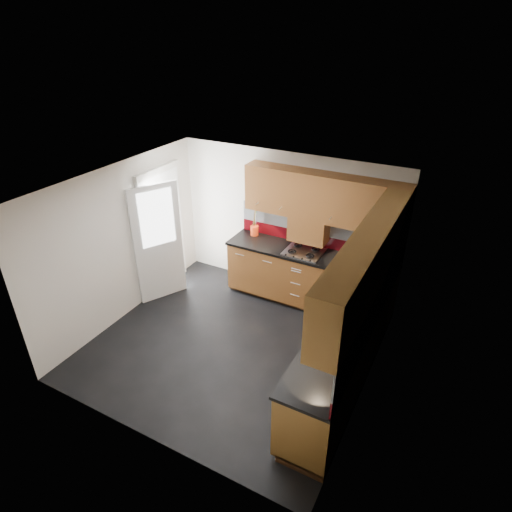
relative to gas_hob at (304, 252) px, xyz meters
The scene contains 14 objects.
room 1.63m from the gas_hob, 107.03° to the right, with size 4.00×3.80×2.64m.
base_cabinets 1.10m from the gas_hob, 50.67° to the right, with size 2.70×3.20×0.95m.
countertop 0.98m from the gas_hob, 51.77° to the right, with size 2.72×3.22×0.04m.
backsplash 1.02m from the gas_hob, 33.28° to the right, with size 2.70×3.20×0.54m.
upper_cabinets 1.36m from the gas_hob, 41.51° to the right, with size 2.50×3.20×0.72m.
extractor_hood 0.37m from the gas_hob, 90.00° to the left, with size 0.60×0.33×0.40m, color brown.
glass_cabinet 1.61m from the gas_hob, 17.76° to the right, with size 0.32×0.80×0.66m.
back_door 2.35m from the gas_hob, 162.10° to the right, with size 0.42×1.19×2.04m.
gas_hob is the anchor object (origin of this frame).
utensil_pot 1.00m from the gas_hob, 168.80° to the left, with size 0.13×0.13×0.48m.
toaster 1.00m from the gas_hob, ahead, with size 0.26×0.20×0.17m.
food_processor 1.41m from the gas_hob, 30.78° to the right, with size 0.20×0.20×0.33m.
paper_towel 1.69m from the gas_hob, 45.07° to the right, with size 0.12×0.12×0.26m, color white.
orange_cloth 1.22m from the gas_hob, 20.66° to the right, with size 0.13×0.11×0.01m, color #DD4F18.
Camera 1 is at (2.56, -4.09, 4.13)m, focal length 30.00 mm.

